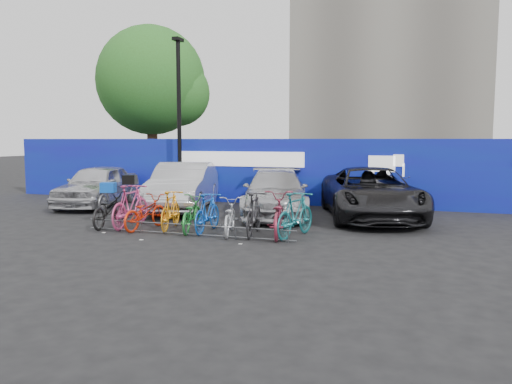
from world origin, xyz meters
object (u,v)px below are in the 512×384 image
at_px(bike_4, 191,214).
at_px(bike_8, 277,215).
at_px(car_3, 371,193).
at_px(bike_2, 145,212).
at_px(bike_3, 171,210).
at_px(lamppost, 179,115).
at_px(tree, 156,83).
at_px(bike_rack, 187,229).
at_px(bike_1, 131,206).
at_px(car_2, 276,193).
at_px(bike_5, 207,213).
at_px(bike_7, 254,214).
at_px(bike_0, 109,210).
at_px(bike_9, 296,215).
at_px(car_0, 98,185).
at_px(bike_6, 229,217).
at_px(car_1, 183,187).

height_order(bike_4, bike_8, bike_8).
distance_m(car_3, bike_2, 6.67).
bearing_deg(bike_3, bike_4, 161.88).
bearing_deg(lamppost, bike_3, -65.65).
relative_size(tree, bike_rack, 1.39).
bearing_deg(bike_1, bike_8, 176.59).
bearing_deg(car_2, bike_5, -118.97).
bearing_deg(bike_2, bike_1, -7.15).
xyz_separation_m(bike_3, bike_7, (2.35, -0.10, 0.03)).
distance_m(tree, bike_0, 11.91).
bearing_deg(bike_0, bike_rack, 161.02).
relative_size(lamppost, bike_9, 3.29).
relative_size(bike_3, bike_5, 1.02).
bearing_deg(bike_4, car_3, -150.60).
distance_m(tree, bike_1, 12.00).
height_order(tree, car_2, tree).
xyz_separation_m(bike_rack, car_0, (-5.46, 4.03, 0.58)).
bearing_deg(bike_7, bike_9, 178.63).
relative_size(bike_rack, bike_5, 3.32).
relative_size(car_0, bike_4, 2.49).
bearing_deg(bike_8, tree, -61.06).
height_order(car_3, bike_3, car_3).
bearing_deg(lamppost, bike_6, -53.05).
bearing_deg(bike_4, bike_9, 170.22).
distance_m(lamppost, car_0, 3.92).
height_order(tree, bike_8, tree).
xyz_separation_m(bike_5, bike_6, (0.65, -0.12, -0.06)).
bearing_deg(bike_2, bike_6, -172.95).
height_order(car_2, bike_7, car_2).
bearing_deg(bike_9, bike_1, 13.84).
xyz_separation_m(car_2, bike_5, (-0.85, -3.40, -0.20)).
bearing_deg(tree, car_3, -30.65).
relative_size(bike_3, bike_4, 0.98).
xyz_separation_m(bike_2, bike_9, (4.05, 0.18, 0.10)).
xyz_separation_m(bike_rack, bike_0, (-2.58, 0.50, 0.31)).
bearing_deg(bike_6, bike_0, -14.72).
distance_m(bike_rack, bike_3, 1.07).
xyz_separation_m(tree, bike_rack, (6.77, -10.66, -4.91)).
xyz_separation_m(tree, bike_6, (7.72, -10.16, -4.62)).
distance_m(bike_rack, car_3, 5.90).
distance_m(car_2, bike_2, 4.38).
bearing_deg(car_2, car_0, 164.90).
height_order(bike_5, bike_6, bike_5).
xyz_separation_m(car_3, bike_8, (-1.91, -3.61, -0.23)).
distance_m(lamppost, bike_7, 7.74).
bearing_deg(bike_9, car_0, -9.44).
xyz_separation_m(bike_2, bike_5, (1.74, 0.13, 0.05)).
xyz_separation_m(bike_3, bike_4, (0.64, -0.07, -0.06)).
bearing_deg(tree, bike_3, -59.07).
relative_size(car_1, bike_7, 2.68).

